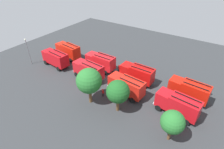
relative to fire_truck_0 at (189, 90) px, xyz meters
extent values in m
plane|color=#2D3033|center=(14.99, 2.61, -2.15)|extent=(66.62, 66.62, 0.00)
cube|color=red|center=(2.44, -0.18, -0.05)|extent=(2.38, 2.66, 2.60)
cube|color=#8C9EAD|center=(3.49, -0.26, 0.26)|extent=(0.24, 2.13, 1.46)
cube|color=red|center=(-1.05, 0.08, 0.10)|extent=(4.97, 2.85, 2.90)
cube|color=black|center=(-1.00, 0.76, 1.67)|extent=(4.32, 0.44, 0.12)
cube|color=black|center=(-1.10, -0.61, 1.67)|extent=(4.32, 0.44, 0.12)
cube|color=silver|center=(3.64, -0.27, -1.20)|extent=(0.38, 2.38, 0.28)
cylinder|color=black|center=(2.73, 1.00, -1.60)|extent=(1.12, 0.43, 1.10)
cylinder|color=black|center=(2.55, -1.40, -1.60)|extent=(1.12, 0.43, 1.10)
cylinder|color=black|center=(-2.15, 1.37, -1.60)|extent=(1.12, 0.43, 1.10)
cylinder|color=black|center=(-2.33, -1.03, -1.60)|extent=(1.12, 0.43, 1.10)
cube|color=red|center=(12.79, 0.18, -0.05)|extent=(2.26, 2.55, 2.60)
cube|color=#8C9EAD|center=(13.84, 0.16, 0.26)|extent=(0.13, 2.13, 1.46)
cube|color=red|center=(9.29, 0.27, 0.10)|extent=(4.86, 2.62, 2.90)
cube|color=black|center=(9.31, 0.95, 1.67)|extent=(4.32, 0.22, 0.12)
cube|color=black|center=(9.27, -0.42, 1.67)|extent=(4.32, 0.22, 0.12)
cube|color=silver|center=(13.99, 0.15, -1.20)|extent=(0.26, 2.38, 0.28)
cylinder|color=black|center=(13.02, 1.38, -1.60)|extent=(1.11, 0.38, 1.10)
cylinder|color=black|center=(12.96, -1.02, -1.60)|extent=(1.11, 0.38, 1.10)
cylinder|color=black|center=(8.12, 1.49, -1.60)|extent=(1.11, 0.38, 1.10)
cylinder|color=black|center=(8.06, -0.91, -1.60)|extent=(1.11, 0.38, 1.10)
cube|color=red|center=(22.08, 0.41, -0.05)|extent=(2.22, 2.52, 2.60)
cube|color=#8C9EAD|center=(23.13, 0.40, 0.26)|extent=(0.10, 2.13, 1.46)
cube|color=red|center=(18.58, 0.44, 0.10)|extent=(4.82, 2.54, 2.90)
cube|color=black|center=(18.59, 1.13, 1.67)|extent=(4.32, 0.16, 0.12)
cube|color=black|center=(18.57, -0.25, 1.67)|extent=(4.32, 0.16, 0.12)
cube|color=silver|center=(23.28, 0.40, -1.20)|extent=(0.22, 2.38, 0.28)
cylinder|color=black|center=(22.29, 1.61, -1.60)|extent=(1.10, 0.36, 1.10)
cylinder|color=black|center=(22.27, -0.79, -1.60)|extent=(1.10, 0.36, 1.10)
cylinder|color=black|center=(17.39, 1.65, -1.60)|extent=(1.10, 0.36, 1.10)
cylinder|color=black|center=(17.37, -0.75, -1.60)|extent=(1.10, 0.36, 1.10)
cube|color=red|center=(32.43, 0.13, -0.05)|extent=(2.46, 2.73, 2.60)
cube|color=#8C9EAD|center=(33.47, 0.01, 0.26)|extent=(0.31, 2.12, 1.46)
cube|color=red|center=(28.95, 0.51, 0.10)|extent=(5.05, 3.02, 2.90)
cube|color=black|center=(29.03, 1.20, 1.67)|extent=(4.31, 0.60, 0.12)
cube|color=black|center=(28.87, -0.17, 1.67)|extent=(4.31, 0.60, 0.12)
cube|color=silver|center=(33.62, -0.01, -1.20)|extent=(0.46, 2.38, 0.28)
cylinder|color=black|center=(32.76, 1.30, -1.60)|extent=(1.13, 0.47, 1.10)
cylinder|color=black|center=(32.49, -1.09, -1.60)|extent=(1.13, 0.47, 1.10)
cylinder|color=black|center=(27.89, 1.84, -1.60)|extent=(1.13, 0.47, 1.10)
cylinder|color=black|center=(27.62, -0.55, -1.60)|extent=(1.13, 0.47, 1.10)
cube|color=red|center=(2.96, 4.68, -0.05)|extent=(2.47, 2.74, 2.60)
cube|color=#8C9EAD|center=(4.00, 4.55, 0.26)|extent=(0.33, 2.12, 1.46)
cube|color=red|center=(-0.51, 5.08, 0.10)|extent=(5.06, 3.04, 2.90)
cube|color=black|center=(-0.44, 5.76, 1.67)|extent=(4.30, 0.62, 0.12)
cube|color=black|center=(-0.59, 4.40, 1.67)|extent=(4.30, 0.62, 0.12)
cube|color=silver|center=(4.15, 4.54, -1.20)|extent=(0.47, 2.38, 0.28)
cylinder|color=black|center=(3.30, 5.84, -1.60)|extent=(1.13, 0.48, 1.10)
cylinder|color=black|center=(3.02, 3.46, -1.60)|extent=(1.13, 0.48, 1.10)
cylinder|color=black|center=(-1.57, 6.41, -1.60)|extent=(1.13, 0.48, 1.10)
cylinder|color=black|center=(-1.85, 4.03, -1.60)|extent=(1.13, 0.48, 1.10)
cube|color=red|center=(12.48, 4.93, -0.05)|extent=(2.42, 2.69, 2.60)
cube|color=#8C9EAD|center=(13.53, 4.83, 0.26)|extent=(0.28, 2.12, 1.46)
cube|color=red|center=(9.00, 5.25, 0.10)|extent=(5.01, 2.93, 2.90)
cube|color=black|center=(9.06, 5.94, 1.67)|extent=(4.31, 0.52, 0.12)
cube|color=black|center=(8.93, 4.57, 1.67)|extent=(4.31, 0.52, 0.12)
cube|color=silver|center=(13.68, 4.82, -1.20)|extent=(0.42, 2.38, 0.28)
cylinder|color=black|center=(12.79, 6.11, -1.60)|extent=(1.13, 0.45, 1.10)
cylinder|color=black|center=(12.57, 3.72, -1.60)|extent=(1.13, 0.45, 1.10)
cylinder|color=black|center=(7.91, 6.56, -1.60)|extent=(1.13, 0.45, 1.10)
cylinder|color=black|center=(7.69, 4.17, -1.60)|extent=(1.13, 0.45, 1.10)
cube|color=red|center=(21.95, 4.64, -0.05)|extent=(2.40, 2.67, 2.60)
cube|color=#8C9EAD|center=(22.99, 4.56, 0.26)|extent=(0.25, 2.12, 1.46)
cube|color=red|center=(18.46, 4.93, 0.10)|extent=(4.99, 2.88, 2.90)
cube|color=black|center=(18.51, 5.62, 1.67)|extent=(4.32, 0.47, 0.12)
cube|color=black|center=(18.40, 4.25, 1.67)|extent=(4.32, 0.47, 0.12)
cube|color=silver|center=(23.14, 4.55, -1.20)|extent=(0.39, 2.38, 0.28)
cylinder|color=black|center=(22.24, 5.82, -1.60)|extent=(1.12, 0.44, 1.10)
cylinder|color=black|center=(22.05, 3.43, -1.60)|extent=(1.12, 0.44, 1.10)
cylinder|color=black|center=(17.36, 6.22, -1.60)|extent=(1.12, 0.44, 1.10)
cylinder|color=black|center=(17.16, 3.83, -1.60)|extent=(1.12, 0.44, 1.10)
cube|color=red|center=(31.88, 4.87, -0.05)|extent=(2.39, 2.67, 2.60)
cube|color=#8C9EAD|center=(32.93, 4.79, 0.26)|extent=(0.25, 2.12, 1.46)
cube|color=red|center=(28.39, 5.15, 0.10)|extent=(4.98, 2.88, 2.90)
cube|color=black|center=(28.44, 5.84, 1.67)|extent=(4.32, 0.46, 0.12)
cube|color=black|center=(28.33, 4.47, 1.67)|extent=(4.32, 0.46, 0.12)
cube|color=silver|center=(33.07, 4.78, -1.20)|extent=(0.39, 2.38, 0.28)
cylinder|color=black|center=(32.17, 6.06, -1.60)|extent=(1.12, 0.44, 1.10)
cylinder|color=black|center=(31.98, 3.66, -1.60)|extent=(1.12, 0.44, 1.10)
cylinder|color=black|center=(27.29, 6.45, -1.60)|extent=(1.12, 0.44, 1.10)
cylinder|color=black|center=(27.10, 4.05, -1.60)|extent=(1.12, 0.44, 1.10)
cylinder|color=black|center=(15.45, -0.99, -1.76)|extent=(0.16, 0.16, 0.79)
cylinder|color=black|center=(15.61, -1.12, -1.76)|extent=(0.16, 0.16, 0.79)
cube|color=#B7140F|center=(15.53, -1.05, -1.02)|extent=(0.48, 0.45, 0.69)
sphere|color=tan|center=(15.53, -1.05, -0.56)|extent=(0.22, 0.22, 0.22)
cylinder|color=#B7140F|center=(15.53, -1.05, -0.47)|extent=(0.28, 0.28, 0.07)
cylinder|color=black|center=(23.84, -2.61, -1.77)|extent=(0.16, 0.16, 0.76)
cylinder|color=black|center=(23.76, -2.42, -1.77)|extent=(0.16, 0.16, 0.76)
cube|color=orange|center=(23.80, -2.52, -1.07)|extent=(0.40, 0.48, 0.66)
sphere|color=beige|center=(23.80, -2.52, -0.63)|extent=(0.21, 0.21, 0.21)
cylinder|color=orange|center=(23.80, -2.52, -0.55)|extent=(0.27, 0.27, 0.06)
cylinder|color=black|center=(13.34, 8.06, -1.78)|extent=(0.16, 0.16, 0.74)
cylinder|color=black|center=(13.54, 7.98, -1.78)|extent=(0.16, 0.16, 0.74)
cube|color=#B7140F|center=(13.44, 8.02, -1.09)|extent=(0.48, 0.39, 0.64)
sphere|color=beige|center=(13.44, 8.02, -0.66)|extent=(0.21, 0.21, 0.21)
cylinder|color=#B7140F|center=(13.44, 8.02, -0.58)|extent=(0.26, 0.26, 0.06)
cylinder|color=black|center=(-3.27, -3.17, -1.78)|extent=(0.16, 0.16, 0.75)
cylinder|color=black|center=(-3.32, -3.37, -1.78)|extent=(0.16, 0.16, 0.75)
cube|color=orange|center=(-3.30, -3.27, -1.08)|extent=(0.32, 0.46, 0.65)
sphere|color=brown|center=(-3.30, -3.27, -0.65)|extent=(0.21, 0.21, 0.21)
cylinder|color=orange|center=(-3.30, -3.27, -0.57)|extent=(0.26, 0.26, 0.06)
cylinder|color=black|center=(-0.41, 8.60, -1.77)|extent=(0.16, 0.16, 0.77)
cylinder|color=black|center=(-0.32, 8.41, -1.77)|extent=(0.16, 0.16, 0.77)
cube|color=#B7140F|center=(-0.36, 8.50, -1.05)|extent=(0.40, 0.48, 0.67)
sphere|color=#9E704C|center=(-0.36, 8.50, -0.61)|extent=(0.22, 0.22, 0.22)
cylinder|color=#B7140F|center=(-0.36, 8.50, -0.52)|extent=(0.27, 0.27, 0.07)
cylinder|color=brown|center=(-0.20, 10.54, -1.10)|extent=(0.42, 0.42, 2.10)
sphere|color=#236628|center=(-0.20, 10.54, 1.38)|extent=(3.36, 3.36, 3.36)
cylinder|color=brown|center=(9.13, 9.66, -0.94)|extent=(0.49, 0.49, 2.43)
sphere|color=#19511E|center=(9.13, 9.66, 1.93)|extent=(3.89, 3.89, 3.89)
cylinder|color=brown|center=(14.37, 10.55, -0.76)|extent=(0.56, 0.56, 2.79)
sphere|color=#236628|center=(14.37, 10.55, 2.53)|extent=(4.46, 4.46, 4.46)
cone|color=#F2600C|center=(24.00, 1.23, -1.85)|extent=(0.43, 0.43, 0.61)
cone|color=#F2600C|center=(23.77, -0.36, -1.78)|extent=(0.52, 0.52, 0.75)
cone|color=#F2600C|center=(2.16, -2.18, -1.83)|extent=(0.46, 0.46, 0.65)
cylinder|color=slate|center=(35.45, 7.81, 0.93)|extent=(0.16, 0.16, 6.18)
sphere|color=#F2EFCC|center=(35.45, 7.81, 4.20)|extent=(0.36, 0.36, 0.36)
camera|label=1|loc=(-2.85, 29.36, 20.38)|focal=29.24mm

